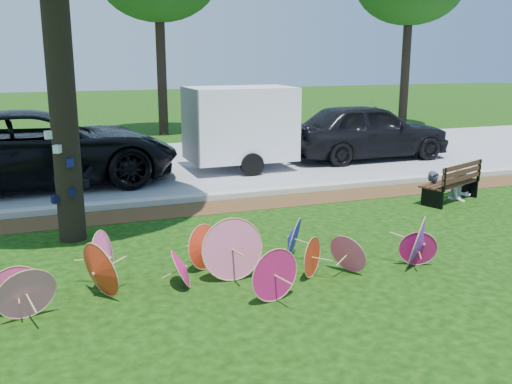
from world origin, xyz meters
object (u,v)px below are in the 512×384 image
at_px(cargo_trailer, 241,123).
at_px(person_left, 435,172).
at_px(parasol_pile, 225,258).
at_px(black_van, 39,149).
at_px(dark_pickup, 367,131).
at_px(park_bench, 449,182).
at_px(person_right, 462,170).

distance_m(cargo_trailer, person_left, 5.46).
distance_m(parasol_pile, person_left, 6.11).
height_order(black_van, dark_pickup, black_van).
height_order(dark_pickup, park_bench, dark_pickup).
distance_m(person_left, person_right, 0.70).
relative_size(dark_pickup, person_left, 3.82).
relative_size(dark_pickup, person_right, 3.86).
bearing_deg(person_left, park_bench, -4.22).
bearing_deg(black_van, cargo_trailer, -91.24).
bearing_deg(cargo_trailer, black_van, -178.49).
bearing_deg(dark_pickup, park_bench, 169.02).
relative_size(parasol_pile, park_bench, 3.86).
distance_m(parasol_pile, cargo_trailer, 7.94).
distance_m(dark_pickup, person_left, 5.14).
relative_size(dark_pickup, cargo_trailer, 1.79).
relative_size(parasol_pile, cargo_trailer, 2.26).
relative_size(parasol_pile, person_right, 4.87).
bearing_deg(parasol_pile, person_right, 23.89).
height_order(parasol_pile, black_van, black_van).
xyz_separation_m(park_bench, person_left, (-0.35, 0.05, 0.22)).
xyz_separation_m(parasol_pile, person_right, (6.16, 2.73, 0.27)).
bearing_deg(park_bench, parasol_pile, -177.49).
bearing_deg(black_van, dark_pickup, -90.45).
bearing_deg(black_van, person_left, -123.35).
xyz_separation_m(dark_pickup, person_left, (-1.32, -4.97, -0.19)).
distance_m(black_van, dark_pickup, 9.14).
bearing_deg(person_right, parasol_pile, -166.98).
bearing_deg(parasol_pile, cargo_trailer, 69.84).
xyz_separation_m(parasol_pile, park_bench, (5.81, 2.68, 0.05)).
height_order(black_van, cargo_trailer, cargo_trailer).
relative_size(black_van, cargo_trailer, 2.35).
height_order(dark_pickup, cargo_trailer, cargo_trailer).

